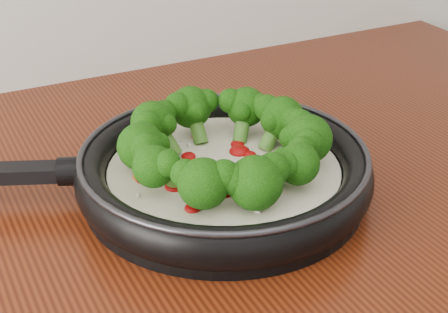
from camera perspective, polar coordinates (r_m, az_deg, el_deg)
name	(u,v)px	position (r m, az deg, el deg)	size (l,w,h in m)	color
skillet	(222,166)	(0.78, -0.20, -0.78)	(0.57, 0.45, 0.10)	black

